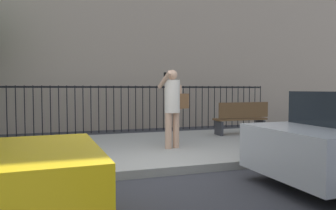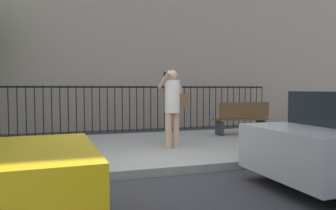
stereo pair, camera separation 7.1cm
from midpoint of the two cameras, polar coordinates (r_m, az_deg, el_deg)
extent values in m
plane|color=#333338|center=(5.61, -1.34, -12.54)|extent=(60.00, 60.00, 0.00)
cube|color=#9E9B93|center=(7.67, -6.29, -7.78)|extent=(28.00, 4.40, 0.15)
cube|color=black|center=(11.18, -10.40, 3.14)|extent=(12.00, 0.04, 0.06)
cylinder|color=black|center=(11.20, -26.75, -0.96)|extent=(0.03, 0.03, 1.60)
cylinder|color=black|center=(11.16, -25.46, -0.95)|extent=(0.03, 0.03, 1.60)
cylinder|color=black|center=(11.14, -24.15, -0.93)|extent=(0.03, 0.03, 1.60)
cylinder|color=black|center=(11.11, -22.84, -0.91)|extent=(0.03, 0.03, 1.60)
cylinder|color=black|center=(11.10, -21.53, -0.89)|extent=(0.03, 0.03, 1.60)
cylinder|color=black|center=(11.09, -20.21, -0.87)|extent=(0.03, 0.03, 1.60)
cylinder|color=black|center=(11.08, -18.89, -0.85)|extent=(0.03, 0.03, 1.60)
cylinder|color=black|center=(11.09, -17.57, -0.82)|extent=(0.03, 0.03, 1.60)
cylinder|color=black|center=(11.09, -16.25, -0.80)|extent=(0.03, 0.03, 1.60)
cylinder|color=black|center=(11.11, -14.94, -0.78)|extent=(0.03, 0.03, 1.60)
cylinder|color=black|center=(11.13, -13.62, -0.76)|extent=(0.03, 0.03, 1.60)
cylinder|color=black|center=(11.15, -12.32, -0.73)|extent=(0.03, 0.03, 1.60)
cylinder|color=black|center=(11.18, -11.02, -0.71)|extent=(0.03, 0.03, 1.60)
cylinder|color=black|center=(11.22, -9.72, -0.69)|extent=(0.03, 0.03, 1.60)
cylinder|color=black|center=(11.26, -8.44, -0.66)|extent=(0.03, 0.03, 1.60)
cylinder|color=black|center=(11.31, -7.17, -0.64)|extent=(0.03, 0.03, 1.60)
cylinder|color=black|center=(11.36, -5.91, -0.62)|extent=(0.03, 0.03, 1.60)
cylinder|color=black|center=(11.42, -4.66, -0.59)|extent=(0.03, 0.03, 1.60)
cylinder|color=black|center=(11.49, -3.42, -0.57)|extent=(0.03, 0.03, 1.60)
cylinder|color=black|center=(11.56, -2.20, -0.54)|extent=(0.03, 0.03, 1.60)
cylinder|color=black|center=(11.63, -0.99, -0.52)|extent=(0.03, 0.03, 1.60)
cylinder|color=black|center=(11.71, 0.20, -0.50)|extent=(0.03, 0.03, 1.60)
cylinder|color=black|center=(11.80, 1.37, -0.47)|extent=(0.03, 0.03, 1.60)
cylinder|color=black|center=(11.89, 2.53, -0.45)|extent=(0.03, 0.03, 1.60)
cylinder|color=black|center=(11.98, 3.67, -0.43)|extent=(0.03, 0.03, 1.60)
cylinder|color=black|center=(12.08, 4.79, -0.40)|extent=(0.03, 0.03, 1.60)
cylinder|color=black|center=(12.18, 5.89, -0.38)|extent=(0.03, 0.03, 1.60)
cylinder|color=black|center=(12.29, 6.97, -0.36)|extent=(0.03, 0.03, 1.60)
cylinder|color=black|center=(12.40, 8.03, -0.34)|extent=(0.03, 0.03, 1.60)
cylinder|color=black|center=(12.52, 9.08, -0.31)|extent=(0.03, 0.03, 1.60)
cylinder|color=black|center=(12.64, 10.10, -0.29)|extent=(0.03, 0.03, 1.60)
cylinder|color=black|center=(12.77, 11.11, -0.27)|extent=(0.03, 0.03, 1.60)
cylinder|color=black|center=(12.89, 12.09, -0.25)|extent=(0.03, 0.03, 1.60)
cylinder|color=black|center=(13.03, 13.06, -0.23)|extent=(0.03, 0.03, 1.60)
cylinder|color=black|center=(13.16, 14.00, -0.21)|extent=(0.03, 0.03, 1.60)
cylinder|color=black|center=(13.30, 14.93, -0.19)|extent=(0.03, 0.03, 1.60)
cylinder|color=black|center=(13.44, 15.83, -0.17)|extent=(0.03, 0.03, 1.60)
cylinder|color=black|center=(4.33, -24.58, -13.08)|extent=(0.65, 0.25, 0.64)
cylinder|color=black|center=(5.93, 18.81, -8.67)|extent=(0.64, 0.23, 0.64)
cylinder|color=tan|center=(7.25, -0.20, -4.56)|extent=(0.15, 0.15, 0.80)
cylinder|color=tan|center=(7.36, 1.14, -4.45)|extent=(0.15, 0.15, 0.80)
cylinder|color=silver|center=(7.25, 0.48, 1.54)|extent=(0.40, 0.40, 0.73)
sphere|color=tan|center=(7.25, 0.48, 5.35)|extent=(0.23, 0.23, 0.23)
cylinder|color=tan|center=(7.15, -0.90, 4.49)|extent=(0.19, 0.52, 0.39)
cylinder|color=tan|center=(7.35, 1.81, 1.39)|extent=(0.09, 0.09, 0.56)
cube|color=black|center=(7.23, -0.79, 5.20)|extent=(0.07, 0.02, 0.15)
cube|color=brown|center=(7.39, 2.20, 0.71)|extent=(0.31, 0.21, 0.34)
cube|color=brown|center=(9.76, 12.42, -2.42)|extent=(1.60, 0.45, 0.05)
cube|color=brown|center=(9.57, 13.04, -0.85)|extent=(1.60, 0.06, 0.44)
cube|color=#333338|center=(9.44, 8.75, -4.09)|extent=(0.08, 0.41, 0.40)
cube|color=#333338|center=(10.16, 15.79, -3.67)|extent=(0.08, 0.41, 0.40)
camera|label=1|loc=(0.04, -90.27, -0.01)|focal=34.52mm
camera|label=2|loc=(0.04, 89.73, 0.01)|focal=34.52mm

